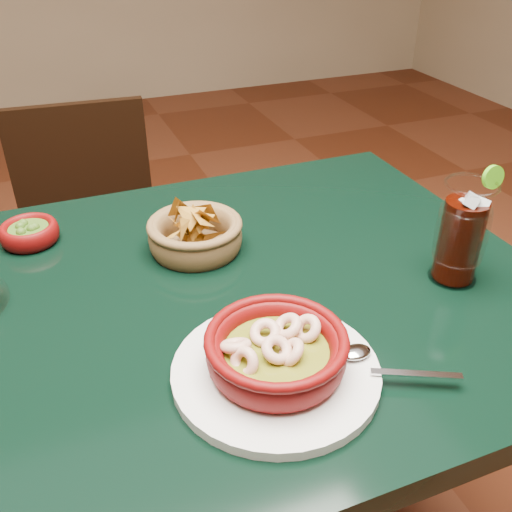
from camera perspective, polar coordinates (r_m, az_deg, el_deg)
name	(u,v)px	position (r m, az deg, el deg)	size (l,w,h in m)	color
dining_table	(170,352)	(0.93, -8.64, -9.44)	(1.20, 0.80, 0.75)	black
dining_chair	(96,249)	(1.61, -15.75, 0.66)	(0.40, 0.40, 0.82)	black
shrimp_plate	(276,356)	(0.72, 2.05, -10.00)	(0.34, 0.26, 0.08)	silver
chip_basket	(195,235)	(0.97, -6.11, 2.14)	(0.19, 0.19, 0.11)	brown
guacamole_ramekin	(29,233)	(1.07, -21.72, 2.17)	(0.12, 0.12, 0.04)	#540505
cola_drink	(461,234)	(0.92, 19.84, 2.10)	(0.16, 0.16, 0.19)	white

